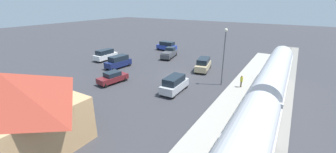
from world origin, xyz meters
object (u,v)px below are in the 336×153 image
suv_blue (167,46)px  suv_tan (203,64)px  passenger_train (260,115)px  suv_white (105,55)px  suv_navy (118,62)px  sedan_maroon (113,77)px  light_pole_near_platform (224,51)px  pickup_charcoal (169,53)px  suv_silver (174,84)px  station_building (8,107)px  pedestrian_on_platform (241,80)px

suv_blue → suv_tan: same height
passenger_train → suv_tan: 20.43m
suv_white → suv_navy: (-5.96, 2.44, 0.00)m
sedan_maroon → light_pole_near_platform: (-14.02, -7.65, 4.18)m
light_pole_near_platform → suv_blue: bearing=-39.2°
pickup_charcoal → sedan_maroon: 17.02m
suv_silver → passenger_train: bearing=151.9°
suv_white → pickup_charcoal: 13.25m
pickup_charcoal → light_pole_near_platform: 17.72m
station_building → pedestrian_on_platform: station_building is taller
station_building → passenger_train: bearing=-150.6°
passenger_train → suv_tan: (11.65, -16.69, -1.71)m
suv_white → suv_navy: size_ratio=0.97×
suv_silver → suv_navy: size_ratio=0.98×
pedestrian_on_platform → light_pole_near_platform: bearing=-3.4°
pedestrian_on_platform → station_building: bearing=57.3°
suv_navy → station_building: bearing=110.2°
passenger_train → sedan_maroon: size_ratio=8.06×
suv_navy → light_pole_near_platform: (-18.76, -1.50, 3.91)m
suv_white → pickup_charcoal: size_ratio=0.87×
suv_navy → suv_tan: size_ratio=0.98×
pickup_charcoal → suv_tan: 10.64m
suv_tan → light_pole_near_platform: bearing=135.1°
suv_navy → suv_blue: bearing=-90.2°
suv_white → light_pole_near_platform: bearing=177.8°
suv_white → light_pole_near_platform: light_pole_near_platform is taller
suv_tan → passenger_train: bearing=124.9°
passenger_train → pedestrian_on_platform: bearing=-71.1°
pickup_charcoal → suv_silver: (-9.91, 15.13, 0.12)m
passenger_train → pedestrian_on_platform: 12.45m
pickup_charcoal → suv_silver: suv_silver is taller
station_building → suv_white: bearing=-59.5°
pedestrian_on_platform → suv_silver: (7.37, 5.60, -0.13)m
pedestrian_on_platform → sedan_maroon: bearing=24.0°
pickup_charcoal → suv_tan: suv_tan is taller
pedestrian_on_platform → suv_silver: size_ratio=0.34×
station_building → pickup_charcoal: station_building is taller
station_building → suv_navy: bearing=-69.8°
station_building → suv_navy: 21.95m
suv_silver → suv_tan: size_ratio=0.96×
station_building → suv_tan: 27.66m
suv_blue → sedan_maroon: (-4.69, 22.89, -0.27)m
suv_navy → suv_silver: bearing=163.3°
suv_blue → suv_silver: bearing=123.9°
suv_white → light_pole_near_platform: (-24.72, 0.94, 3.91)m
light_pole_near_platform → passenger_train: bearing=119.9°
station_building → pickup_charcoal: bearing=-84.0°
passenger_train → sedan_maroon: 21.33m
pedestrian_on_platform → suv_blue: size_ratio=0.35×
passenger_train → pickup_charcoal: (21.29, -21.21, -1.83)m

